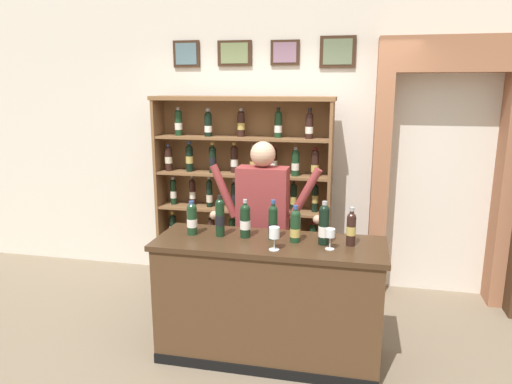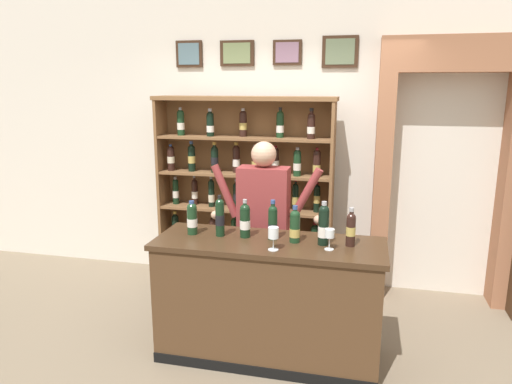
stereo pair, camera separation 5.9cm
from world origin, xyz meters
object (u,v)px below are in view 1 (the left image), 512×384
object	(u,v)px
tasting_bottle_chianti	(220,217)
wine_glass_center	(330,234)
tasting_bottle_grappa	(295,226)
tasting_bottle_super_tuscan	(192,218)
tasting_bottle_prosecco	(351,228)
tasting_bottle_vin_santo	(324,224)
shopkeeper	(263,211)
tasting_bottle_bianco	(273,222)
tasting_counter	(269,300)
wine_shelf	(243,188)
tasting_bottle_rosso	(245,220)
wine_glass_left	(274,234)

from	to	relation	value
tasting_bottle_chianti	wine_glass_center	world-z (taller)	tasting_bottle_chianti
tasting_bottle_grappa	tasting_bottle_super_tuscan	bearing A→B (deg)	179.39
tasting_bottle_grappa	tasting_bottle_prosecco	size ratio (longest dim) A/B	0.97
tasting_bottle_vin_santo	wine_glass_center	bearing A→B (deg)	-62.39
shopkeeper	tasting_bottle_bianco	bearing A→B (deg)	-71.00
tasting_counter	tasting_bottle_vin_santo	distance (m)	0.75
wine_shelf	tasting_bottle_super_tuscan	xyz separation A→B (m)	(-0.10, -1.26, 0.03)
tasting_bottle_grappa	tasting_bottle_vin_santo	xyz separation A→B (m)	(0.21, -0.01, 0.03)
wine_shelf	tasting_bottle_prosecco	size ratio (longest dim) A/B	6.90
tasting_bottle_grappa	tasting_bottle_prosecco	distance (m)	0.41
shopkeeper	tasting_bottle_chianti	xyz separation A→B (m)	(-0.22, -0.58, 0.10)
tasting_counter	tasting_bottle_rosso	xyz separation A→B (m)	(-0.20, 0.06, 0.61)
tasting_bottle_rosso	tasting_bottle_prosecco	bearing A→B (deg)	-1.62
shopkeeper	tasting_bottle_chianti	distance (m)	0.62
tasting_bottle_bianco	wine_glass_left	distance (m)	0.25
tasting_bottle_chianti	tasting_bottle_grappa	bearing A→B (deg)	-1.61
wine_glass_left	tasting_bottle_bianco	bearing A→B (deg)	102.34
tasting_bottle_bianco	wine_glass_center	bearing A→B (deg)	-17.70
tasting_bottle_rosso	tasting_bottle_bianco	distance (m)	0.22
tasting_bottle_super_tuscan	wine_glass_left	xyz separation A→B (m)	(0.69, -0.22, -0.01)
tasting_bottle_super_tuscan	tasting_bottle_chianti	size ratio (longest dim) A/B	0.83
wine_glass_left	tasting_bottle_chianti	bearing A→B (deg)	154.27
wine_glass_center	tasting_bottle_grappa	bearing A→B (deg)	157.76
tasting_bottle_vin_santo	wine_glass_center	distance (m)	0.12
tasting_bottle_rosso	tasting_bottle_grappa	world-z (taller)	tasting_bottle_rosso
tasting_counter	wine_glass_center	distance (m)	0.75
tasting_bottle_super_tuscan	wine_glass_center	xyz separation A→B (m)	(1.08, -0.12, -0.02)
wine_shelf	tasting_bottle_grappa	xyz separation A→B (m)	(0.72, -1.27, 0.02)
wine_shelf	tasting_bottle_rosso	size ratio (longest dim) A/B	6.66
wine_shelf	tasting_bottle_chianti	xyz separation A→B (m)	(0.13, -1.25, 0.05)
tasting_counter	tasting_bottle_prosecco	bearing A→B (deg)	3.65
tasting_bottle_super_tuscan	wine_glass_left	size ratio (longest dim) A/B	1.59
tasting_bottle_super_tuscan	tasting_bottle_bianco	distance (m)	0.64
tasting_bottle_grappa	wine_glass_left	distance (m)	0.24
shopkeeper	tasting_bottle_prosecco	distance (m)	0.97
wine_shelf	tasting_bottle_vin_santo	world-z (taller)	wine_shelf
tasting_bottle_prosecco	wine_glass_center	xyz separation A→B (m)	(-0.14, -0.12, -0.02)
tasting_bottle_super_tuscan	tasting_bottle_vin_santo	world-z (taller)	tasting_bottle_vin_santo
shopkeeper	tasting_bottle_grappa	bearing A→B (deg)	-58.22
wine_shelf	tasting_bottle_chianti	distance (m)	1.26
shopkeeper	tasting_bottle_bianco	distance (m)	0.60
tasting_bottle_chianti	wine_glass_left	distance (m)	0.52
wine_shelf	wine_glass_left	xyz separation A→B (m)	(0.59, -1.48, 0.02)
tasting_bottle_super_tuscan	wine_shelf	bearing A→B (deg)	85.55
wine_glass_center	tasting_bottle_chianti	bearing A→B (deg)	171.67
tasting_bottle_rosso	wine_glass_left	world-z (taller)	tasting_bottle_rosso
tasting_bottle_prosecco	wine_glass_left	bearing A→B (deg)	-157.74
tasting_bottle_chianti	tasting_bottle_grappa	size ratio (longest dim) A/B	1.16
wine_shelf	tasting_bottle_prosecco	xyz separation A→B (m)	(1.12, -1.26, 0.03)
tasting_bottle_grappa	tasting_bottle_prosecco	world-z (taller)	tasting_bottle_prosecco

